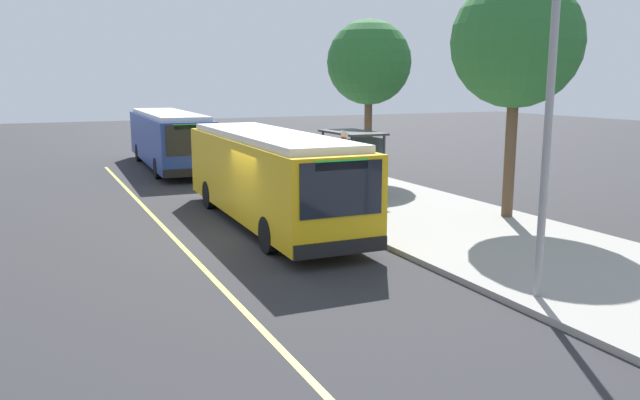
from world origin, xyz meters
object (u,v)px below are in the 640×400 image
route_sign_post (344,161)px  waiting_bench (361,183)px  transit_bus_main (269,174)px  transit_bus_second (169,137)px

route_sign_post → waiting_bench: bearing=142.5°
transit_bus_main → waiting_bench: bearing=118.8°
transit_bus_second → waiting_bench: size_ratio=7.54×
transit_bus_main → transit_bus_second: (-14.84, -0.13, 0.00)m
transit_bus_main → route_sign_post: 2.59m
transit_bus_main → route_sign_post: same height
waiting_bench → route_sign_post: bearing=-37.5°
waiting_bench → route_sign_post: size_ratio=0.57×
transit_bus_second → route_sign_post: 15.38m
transit_bus_second → waiting_bench: bearing=22.0°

